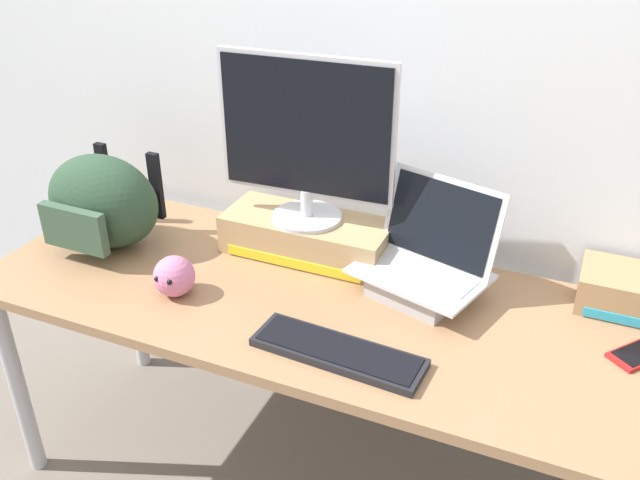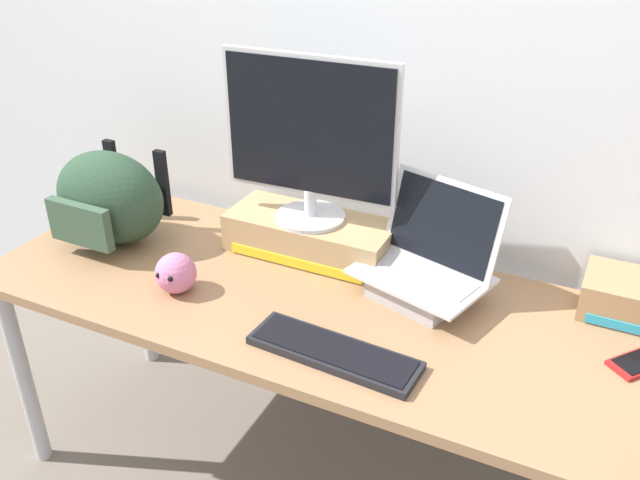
{
  "view_description": "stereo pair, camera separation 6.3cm",
  "coord_description": "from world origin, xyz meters",
  "px_view_note": "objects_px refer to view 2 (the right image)",
  "views": [
    {
      "loc": [
        0.6,
        -1.4,
        1.74
      ],
      "look_at": [
        0.0,
        0.0,
        0.9
      ],
      "focal_mm": 38.36,
      "sensor_mm": 36.0,
      "label": 1
    },
    {
      "loc": [
        0.66,
        -1.37,
        1.74
      ],
      "look_at": [
        0.0,
        0.0,
        0.9
      ],
      "focal_mm": 38.36,
      "sensor_mm": 36.0,
      "label": 2
    }
  ],
  "objects_px": {
    "external_keyboard": "(334,352)",
    "messenger_backpack": "(109,198)",
    "desktop_monitor": "(310,139)",
    "open_laptop": "(424,274)",
    "cell_phone": "(638,363)",
    "plush_toy": "(176,273)",
    "toner_box_yellow": "(311,236)"
  },
  "relations": [
    {
      "from": "messenger_backpack",
      "to": "plush_toy",
      "type": "xyz_separation_m",
      "value": [
        0.34,
        -0.15,
        -0.09
      ]
    },
    {
      "from": "desktop_monitor",
      "to": "plush_toy",
      "type": "height_order",
      "value": "desktop_monitor"
    },
    {
      "from": "external_keyboard",
      "to": "messenger_backpack",
      "type": "relative_size",
      "value": 1.17
    },
    {
      "from": "open_laptop",
      "to": "plush_toy",
      "type": "bearing_deg",
      "value": -139.57
    },
    {
      "from": "desktop_monitor",
      "to": "open_laptop",
      "type": "distance_m",
      "value": 0.48
    },
    {
      "from": "external_keyboard",
      "to": "plush_toy",
      "type": "height_order",
      "value": "plush_toy"
    },
    {
      "from": "toner_box_yellow",
      "to": "messenger_backpack",
      "type": "bearing_deg",
      "value": -161.87
    },
    {
      "from": "open_laptop",
      "to": "external_keyboard",
      "type": "bearing_deg",
      "value": -90.66
    },
    {
      "from": "toner_box_yellow",
      "to": "open_laptop",
      "type": "relative_size",
      "value": 1.26
    },
    {
      "from": "messenger_backpack",
      "to": "plush_toy",
      "type": "height_order",
      "value": "messenger_backpack"
    },
    {
      "from": "open_laptop",
      "to": "messenger_backpack",
      "type": "distance_m",
      "value": 0.96
    },
    {
      "from": "toner_box_yellow",
      "to": "external_keyboard",
      "type": "xyz_separation_m",
      "value": [
        0.27,
        -0.41,
        -0.05
      ]
    },
    {
      "from": "toner_box_yellow",
      "to": "external_keyboard",
      "type": "height_order",
      "value": "toner_box_yellow"
    },
    {
      "from": "desktop_monitor",
      "to": "cell_phone",
      "type": "xyz_separation_m",
      "value": [
        0.92,
        -0.13,
        -0.36
      ]
    },
    {
      "from": "messenger_backpack",
      "to": "external_keyboard",
      "type": "bearing_deg",
      "value": -14.11
    },
    {
      "from": "toner_box_yellow",
      "to": "cell_phone",
      "type": "distance_m",
      "value": 0.93
    },
    {
      "from": "toner_box_yellow",
      "to": "messenger_backpack",
      "type": "height_order",
      "value": "messenger_backpack"
    },
    {
      "from": "desktop_monitor",
      "to": "messenger_backpack",
      "type": "bearing_deg",
      "value": -164.71
    },
    {
      "from": "plush_toy",
      "to": "external_keyboard",
      "type": "bearing_deg",
      "value": -8.07
    },
    {
      "from": "messenger_backpack",
      "to": "desktop_monitor",
      "type": "bearing_deg",
      "value": 18.74
    },
    {
      "from": "external_keyboard",
      "to": "cell_phone",
      "type": "xyz_separation_m",
      "value": [
        0.65,
        0.28,
        -0.01
      ]
    },
    {
      "from": "toner_box_yellow",
      "to": "messenger_backpack",
      "type": "relative_size",
      "value": 1.36
    },
    {
      "from": "toner_box_yellow",
      "to": "desktop_monitor",
      "type": "bearing_deg",
      "value": -86.26
    },
    {
      "from": "toner_box_yellow",
      "to": "desktop_monitor",
      "type": "height_order",
      "value": "desktop_monitor"
    },
    {
      "from": "cell_phone",
      "to": "plush_toy",
      "type": "relative_size",
      "value": 1.35
    },
    {
      "from": "external_keyboard",
      "to": "messenger_backpack",
      "type": "xyz_separation_m",
      "value": [
        -0.85,
        0.22,
        0.13
      ]
    },
    {
      "from": "open_laptop",
      "to": "messenger_backpack",
      "type": "height_order",
      "value": "open_laptop"
    },
    {
      "from": "messenger_backpack",
      "to": "toner_box_yellow",
      "type": "bearing_deg",
      "value": 18.85
    },
    {
      "from": "desktop_monitor",
      "to": "plush_toy",
      "type": "distance_m",
      "value": 0.51
    },
    {
      "from": "external_keyboard",
      "to": "cell_phone",
      "type": "relative_size",
      "value": 2.81
    },
    {
      "from": "desktop_monitor",
      "to": "messenger_backpack",
      "type": "relative_size",
      "value": 1.41
    },
    {
      "from": "toner_box_yellow",
      "to": "desktop_monitor",
      "type": "relative_size",
      "value": 0.97
    }
  ]
}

